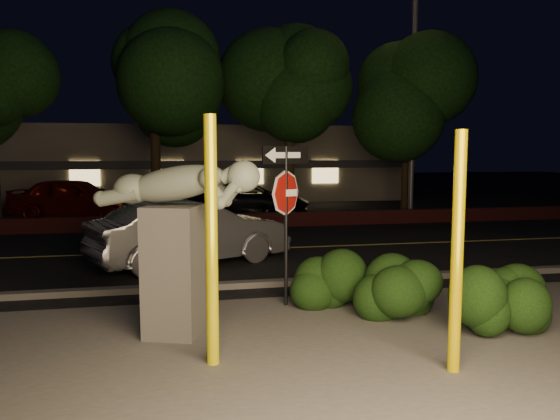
# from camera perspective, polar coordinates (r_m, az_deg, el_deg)

# --- Properties ---
(ground) EXTENTS (90.00, 90.00, 0.00)m
(ground) POSITION_cam_1_polar(r_m,az_deg,el_deg) (17.92, -4.89, -2.46)
(ground) COLOR black
(ground) RESTS_ON ground
(patio) EXTENTS (14.00, 6.00, 0.02)m
(patio) POSITION_cam_1_polar(r_m,az_deg,el_deg) (7.41, 5.30, -15.09)
(patio) COLOR #4C4944
(patio) RESTS_ON ground
(road) EXTENTS (80.00, 8.00, 0.01)m
(road) POSITION_cam_1_polar(r_m,az_deg,el_deg) (14.99, -3.57, -4.14)
(road) COLOR black
(road) RESTS_ON ground
(lane_marking) EXTENTS (80.00, 0.12, 0.00)m
(lane_marking) POSITION_cam_1_polar(r_m,az_deg,el_deg) (14.98, -3.57, -4.10)
(lane_marking) COLOR #C7C64F
(lane_marking) RESTS_ON road
(curb) EXTENTS (80.00, 0.25, 0.12)m
(curb) POSITION_cam_1_polar(r_m,az_deg,el_deg) (11.02, -0.61, -7.64)
(curb) COLOR #4C4944
(curb) RESTS_ON ground
(brick_wall) EXTENTS (40.00, 0.35, 0.50)m
(brick_wall) POSITION_cam_1_polar(r_m,az_deg,el_deg) (19.17, -5.35, -1.14)
(brick_wall) COLOR #4F1919
(brick_wall) RESTS_ON ground
(parking_lot) EXTENTS (40.00, 12.00, 0.01)m
(parking_lot) POSITION_cam_1_polar(r_m,az_deg,el_deg) (24.83, -6.75, -0.04)
(parking_lot) COLOR black
(parking_lot) RESTS_ON ground
(building) EXTENTS (22.00, 10.20, 4.00)m
(building) POSITION_cam_1_polar(r_m,az_deg,el_deg) (32.66, -7.96, 4.94)
(building) COLOR #666252
(building) RESTS_ON ground
(tree_far_b) EXTENTS (5.20, 5.20, 8.41)m
(tree_far_b) POSITION_cam_1_polar(r_m,az_deg,el_deg) (21.08, -13.11, 15.22)
(tree_far_b) COLOR black
(tree_far_b) RESTS_ON ground
(tree_far_c) EXTENTS (4.80, 4.80, 7.84)m
(tree_far_c) POSITION_cam_1_polar(r_m,az_deg,el_deg) (21.10, 1.03, 14.29)
(tree_far_c) COLOR black
(tree_far_c) RESTS_ON ground
(tree_far_d) EXTENTS (4.40, 4.40, 7.42)m
(tree_far_d) POSITION_cam_1_polar(r_m,az_deg,el_deg) (23.13, 13.25, 12.81)
(tree_far_d) COLOR black
(tree_far_d) RESTS_ON ground
(yellow_pole_left) EXTENTS (0.16, 0.16, 3.14)m
(yellow_pole_left) POSITION_cam_1_polar(r_m,az_deg,el_deg) (6.80, -7.17, -3.39)
(yellow_pole_left) COLOR yellow
(yellow_pole_left) RESTS_ON ground
(yellow_pole_right) EXTENTS (0.15, 0.15, 2.95)m
(yellow_pole_right) POSITION_cam_1_polar(r_m,az_deg,el_deg) (6.87, 18.02, -4.37)
(yellow_pole_right) COLOR #DCC000
(yellow_pole_right) RESTS_ON ground
(signpost) EXTENTS (0.88, 0.38, 2.77)m
(signpost) POSITION_cam_1_polar(r_m,az_deg,el_deg) (9.32, 0.64, 1.75)
(signpost) COLOR black
(signpost) RESTS_ON ground
(sculpture) EXTENTS (2.37, 1.35, 2.57)m
(sculpture) POSITION_cam_1_polar(r_m,az_deg,el_deg) (7.97, -10.84, -1.94)
(sculpture) COLOR #4C4944
(sculpture) RESTS_ON ground
(hedge_center) EXTENTS (2.10, 1.31, 1.01)m
(hedge_center) POSITION_cam_1_polar(r_m,az_deg,el_deg) (9.62, 4.91, -6.98)
(hedge_center) COLOR black
(hedge_center) RESTS_ON ground
(hedge_right) EXTENTS (1.93, 1.28, 1.17)m
(hedge_right) POSITION_cam_1_polar(r_m,az_deg,el_deg) (9.05, 12.56, -7.46)
(hedge_right) COLOR black
(hedge_right) RESTS_ON ground
(hedge_far_right) EXTENTS (1.88, 1.55, 1.12)m
(hedge_far_right) POSITION_cam_1_polar(r_m,az_deg,el_deg) (8.77, 21.45, -8.33)
(hedge_far_right) COLOR black
(hedge_far_right) RESTS_ON ground
(streetlight) EXTENTS (1.44, 0.82, 10.23)m
(streetlight) POSITION_cam_1_polar(r_m,az_deg,el_deg) (22.44, 13.24, 14.74)
(streetlight) COLOR #535258
(streetlight) RESTS_ON ground
(silver_sedan) EXTENTS (4.96, 3.37, 1.55)m
(silver_sedan) POSITION_cam_1_polar(r_m,az_deg,el_deg) (13.11, -9.29, -2.30)
(silver_sedan) COLOR #ABACB0
(silver_sedan) RESTS_ON ground
(parked_car_red) EXTENTS (5.18, 2.96, 1.66)m
(parked_car_red) POSITION_cam_1_polar(r_m,az_deg,el_deg) (22.81, -20.67, 1.12)
(parked_car_red) COLOR maroon
(parked_car_red) RESTS_ON ground
(parked_car_darkred) EXTENTS (4.53, 2.79, 1.23)m
(parked_car_darkred) POSITION_cam_1_polar(r_m,az_deg,el_deg) (21.92, -14.08, 0.58)
(parked_car_darkred) COLOR #461610
(parked_car_darkred) RESTS_ON ground
(parked_car_dark) EXTENTS (5.36, 3.32, 1.39)m
(parked_car_dark) POSITION_cam_1_polar(r_m,az_deg,el_deg) (22.64, -3.23, 1.13)
(parked_car_dark) COLOR black
(parked_car_dark) RESTS_ON ground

